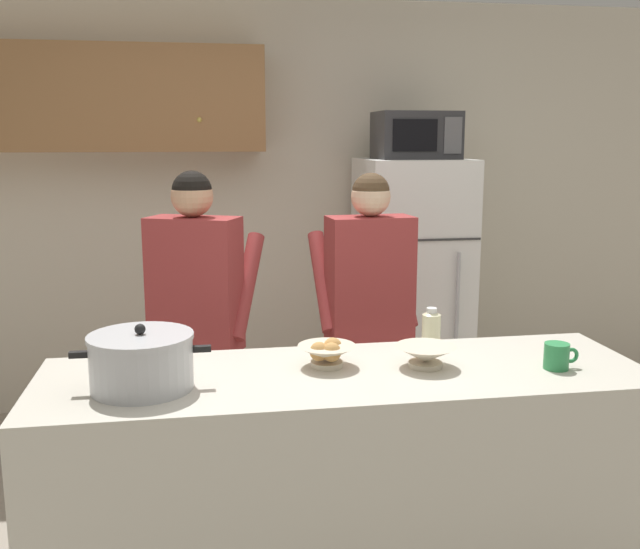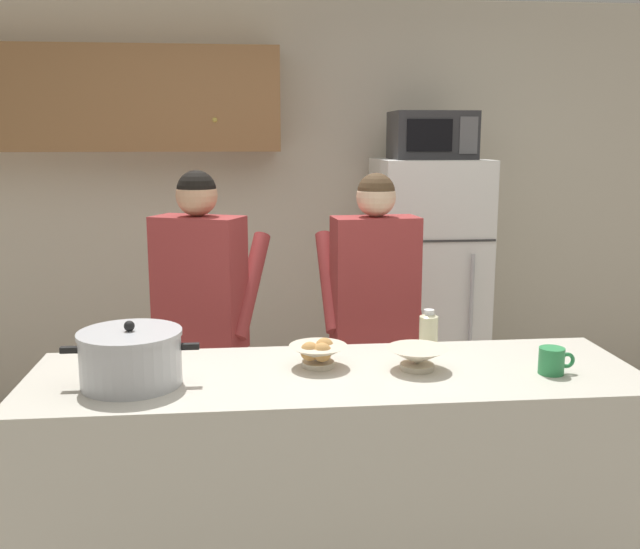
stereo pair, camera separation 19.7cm
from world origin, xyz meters
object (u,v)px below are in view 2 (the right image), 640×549
at_px(coffee_mug, 552,361).
at_px(microwave, 432,135).
at_px(bread_bowl, 318,353).
at_px(empty_bowl, 417,357).
at_px(bottle_near_edge, 429,329).
at_px(cooking_pot, 131,358).
at_px(person_by_sink, 374,300).
at_px(person_near_pot, 201,302).
at_px(refrigerator, 427,290).

bearing_deg(coffee_mug, microwave, 88.77).
xyz_separation_m(microwave, coffee_mug, (-0.04, -1.93, -0.79)).
bearing_deg(microwave, bread_bowl, -115.92).
distance_m(empty_bowl, bottle_near_edge, 0.28).
xyz_separation_m(microwave, bottle_near_edge, (-0.40, -1.57, -0.76)).
xyz_separation_m(microwave, empty_bowl, (-0.51, -1.83, -0.79)).
relative_size(cooking_pot, bottle_near_edge, 2.94).
bearing_deg(bread_bowl, empty_bowl, -10.10).
height_order(microwave, bottle_near_edge, microwave).
bearing_deg(person_by_sink, bottle_near_edge, -79.88).
bearing_deg(bread_bowl, person_by_sink, 66.70).
height_order(person_near_pot, coffee_mug, person_near_pot).
distance_m(person_near_pot, empty_bowl, 1.18).
distance_m(refrigerator, person_by_sink, 1.11).
xyz_separation_m(bread_bowl, empty_bowl, (0.35, -0.06, -0.00)).
bearing_deg(cooking_pot, coffee_mug, -1.44).
relative_size(bread_bowl, empty_bowl, 0.96).
bearing_deg(coffee_mug, cooking_pot, 178.56).
relative_size(coffee_mug, bottle_near_edge, 0.84).
bearing_deg(person_by_sink, empty_bowl, -89.88).
relative_size(microwave, bread_bowl, 2.25).
bearing_deg(cooking_pot, refrigerator, 51.78).
xyz_separation_m(microwave, person_near_pot, (-1.32, -0.98, -0.76)).
bearing_deg(person_near_pot, cooking_pot, -101.17).
bearing_deg(coffee_mug, person_near_pot, 143.65).
height_order(cooking_pot, empty_bowl, cooking_pot).
relative_size(refrigerator, cooking_pot, 3.53).
xyz_separation_m(microwave, cooking_pot, (-1.50, -1.89, -0.74)).
distance_m(person_by_sink, cooking_pot, 1.37).
bearing_deg(refrigerator, empty_bowl, -105.29).
xyz_separation_m(person_near_pot, cooking_pot, (-0.18, -0.91, 0.02)).
bearing_deg(refrigerator, person_by_sink, -117.53).
xyz_separation_m(person_by_sink, bread_bowl, (-0.35, -0.81, -0.01)).
distance_m(coffee_mug, bottle_near_edge, 0.51).
height_order(refrigerator, coffee_mug, refrigerator).
height_order(cooking_pot, coffee_mug, cooking_pot).
bearing_deg(cooking_pot, empty_bowl, 3.59).
xyz_separation_m(refrigerator, empty_bowl, (-0.51, -1.85, 0.16)).
height_order(cooking_pot, bottle_near_edge, cooking_pot).
bearing_deg(bread_bowl, person_near_pot, 120.89).
bearing_deg(empty_bowl, bread_bowl, 169.90).
distance_m(person_by_sink, bottle_near_edge, 0.62).
bearing_deg(cooking_pot, microwave, 51.46).
distance_m(microwave, bottle_near_edge, 1.78).
relative_size(microwave, bottle_near_edge, 3.08).
bearing_deg(empty_bowl, person_near_pot, 134.13).
relative_size(refrigerator, person_by_sink, 1.02).
bearing_deg(refrigerator, bread_bowl, -115.64).
xyz_separation_m(refrigerator, bread_bowl, (-0.86, -1.78, 0.16)).
bearing_deg(bottle_near_edge, cooking_pot, -163.72).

